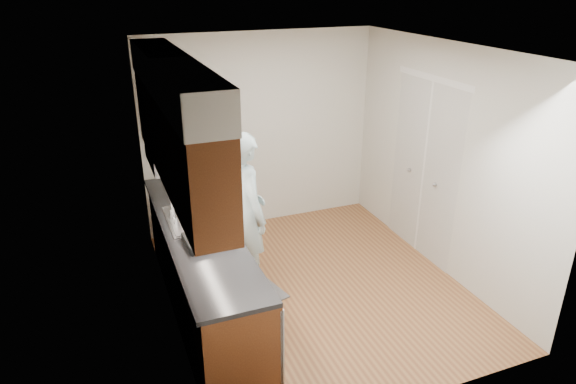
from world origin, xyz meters
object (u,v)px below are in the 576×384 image
(steel_can, at_px, (199,187))
(dish_rack, at_px, (209,240))
(soap_bottle_b, at_px, (193,182))
(soda_can, at_px, (203,193))
(soap_bottle_c, at_px, (184,180))
(person, at_px, (246,203))
(soap_bottle_a, at_px, (178,185))

(steel_can, xyz_separation_m, dish_rack, (-0.17, -1.15, -0.03))
(soap_bottle_b, xyz_separation_m, soda_can, (0.05, -0.26, -0.03))
(soap_bottle_b, relative_size, soda_can, 1.49)
(dish_rack, bearing_deg, soap_bottle_c, 83.89)
(person, distance_m, soap_bottle_c, 0.91)
(person, height_order, soap_bottle_b, person)
(soda_can, relative_size, steel_can, 1.04)
(person, distance_m, dish_rack, 0.77)
(dish_rack, bearing_deg, soap_bottle_b, 80.64)
(soda_can, height_order, steel_can, soda_can)
(soap_bottle_b, xyz_separation_m, dish_rack, (-0.11, -1.22, -0.06))
(soap_bottle_a, relative_size, dish_rack, 0.71)
(person, bearing_deg, steel_can, 22.49)
(steel_can, bearing_deg, soda_can, -90.98)
(person, xyz_separation_m, soap_bottle_b, (-0.40, 0.64, 0.04))
(soda_can, bearing_deg, dish_rack, -99.55)
(person, bearing_deg, soap_bottle_b, 23.30)
(person, bearing_deg, soap_bottle_a, 39.82)
(soap_bottle_a, distance_m, steel_can, 0.25)
(soap_bottle_a, height_order, steel_can, soap_bottle_a)
(soap_bottle_c, bearing_deg, steel_can, -59.23)
(dish_rack, bearing_deg, soda_can, 76.34)
(soap_bottle_b, bearing_deg, soap_bottle_a, -141.85)
(person, height_order, soda_can, person)
(person, xyz_separation_m, steel_can, (-0.35, 0.58, 0.01))
(soap_bottle_b, distance_m, soda_can, 0.26)
(person, distance_m, soap_bottle_b, 0.76)
(soap_bottle_c, bearing_deg, soda_can, -73.45)
(soda_can, bearing_deg, steel_can, 89.02)
(person, height_order, soap_bottle_c, person)
(person, distance_m, steel_can, 0.67)
(soap_bottle_a, xyz_separation_m, dish_rack, (0.06, -1.08, -0.11))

